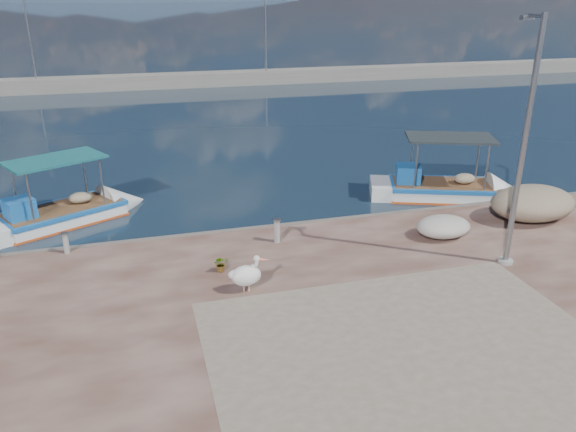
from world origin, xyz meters
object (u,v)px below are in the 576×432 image
at_px(lamp_post, 522,155).
at_px(bollard_near, 277,229).
at_px(boat_left, 62,217).
at_px(pelican, 247,275).
at_px(boat_right, 443,192).

xyz_separation_m(lamp_post, bollard_near, (-6.15, 3.25, -2.87)).
bearing_deg(boat_left, pelican, -83.22).
relative_size(boat_right, pelican, 5.90).
distance_m(boat_left, boat_right, 15.11).
relative_size(boat_right, lamp_post, 0.94).
xyz_separation_m(boat_right, lamp_post, (-1.94, -6.85, 3.56)).
bearing_deg(lamp_post, bollard_near, 152.15).
distance_m(boat_right, pelican, 11.69).
relative_size(pelican, lamp_post, 0.16).
relative_size(pelican, bollard_near, 1.41).
distance_m(pelican, bollard_near, 3.32).
distance_m(lamp_post, bollard_near, 7.53).
height_order(boat_left, boat_right, boat_right).
bearing_deg(bollard_near, boat_left, 144.81).
bearing_deg(boat_left, boat_right, -32.69).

